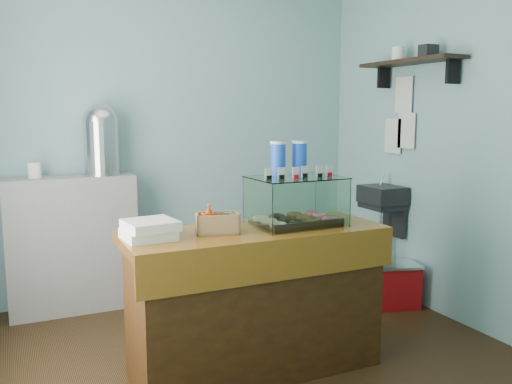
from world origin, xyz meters
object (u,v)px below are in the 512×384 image
coffee_urn (101,138)px  counter (256,299)px  display_case (294,197)px  red_cooler (392,284)px

coffee_urn → counter: bearing=-67.8°
counter → display_case: size_ratio=2.82×
counter → coffee_urn: coffee_urn is taller
counter → red_cooler: counter is taller
counter → display_case: bearing=10.7°
display_case → coffee_urn: size_ratio=0.99×
counter → coffee_urn: 1.94m
counter → red_cooler: bearing=19.9°
coffee_urn → red_cooler: (2.15, -1.03, -1.22)m
red_cooler → coffee_urn: bearing=170.9°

